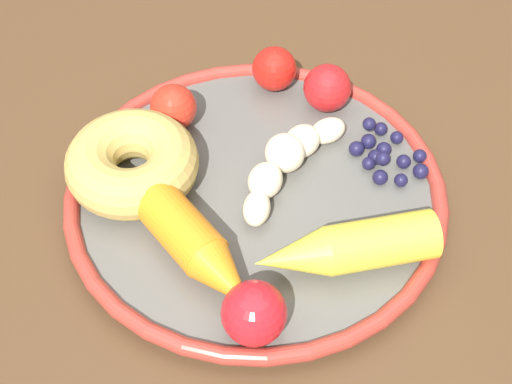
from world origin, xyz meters
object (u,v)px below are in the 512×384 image
carrot_orange (197,247)px  donut (132,163)px  plate (256,195)px  banana (286,161)px  tomato_far (254,313)px  tomato_mid (327,88)px  tomato_near (274,69)px  dining_table (325,272)px  carrot_yellow (345,248)px  blueberry_pile (386,154)px  tomato_extra (173,107)px

carrot_orange → donut: size_ratio=1.27×
plate → donut: bearing=124.7°
banana → carrot_orange: size_ratio=1.03×
plate → tomato_far: (-0.09, -0.08, 0.02)m
tomato_mid → tomato_far: bearing=-153.5°
plate → carrot_orange: size_ratio=2.26×
tomato_near → tomato_mid: size_ratio=0.95×
dining_table → donut: donut is taller
tomato_near → tomato_far: (-0.18, -0.14, 0.00)m
carrot_yellow → tomato_far: bearing=172.8°
dining_table → blueberry_pile: (0.06, -0.00, 0.10)m
carrot_orange → tomato_extra: (0.08, 0.11, 0.00)m
carrot_yellow → blueberry_pile: carrot_yellow is taller
plate → tomato_extra: bearing=84.4°
tomato_mid → tomato_extra: bearing=142.2°
dining_table → banana: 0.11m
carrot_yellow → carrot_orange: bearing=131.6°
tomato_far → carrot_orange: bearing=77.6°
dining_table → tomato_far: tomato_far is taller
dining_table → plate: size_ratio=4.08×
banana → tomato_near: (0.07, 0.07, 0.01)m
carrot_yellow → blueberry_pile: 0.10m
carrot_orange → tomato_far: bearing=-102.4°
banana → tomato_mid: bearing=16.6°
dining_table → banana: (-0.00, 0.04, 0.11)m
banana → donut: size_ratio=1.32×
blueberry_pile → donut: bearing=138.1°
carrot_orange → tomato_extra: bearing=52.8°
tomato_mid → tomato_far: tomato_far is taller
tomato_near → tomato_extra: same height
blueberry_pile → tomato_mid: size_ratio=1.69×
blueberry_pile → tomato_mid: bearing=76.7°
tomato_mid → tomato_far: size_ratio=0.92×
donut → carrot_yellow: bearing=-74.5°
tomato_far → tomato_extra: 0.20m
dining_table → carrot_orange: 0.16m
dining_table → blueberry_pile: bearing=-4.7°
tomato_near → blueberry_pile: bearing=-93.3°
tomato_near → tomato_far: 0.23m
carrot_orange → tomato_extra: tomato_extra is taller
carrot_yellow → tomato_far: size_ratio=2.87×
tomato_near → tomato_mid: tomato_mid is taller
dining_table → banana: banana is taller
dining_table → tomato_near: 0.17m
donut → blueberry_pile: 0.19m
carrot_orange → tomato_mid: bearing=10.3°
tomato_mid → dining_table: bearing=-137.6°
plate → banana: size_ratio=2.19×
banana → donut: 0.11m
tomato_near → tomato_mid: bearing=-78.0°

